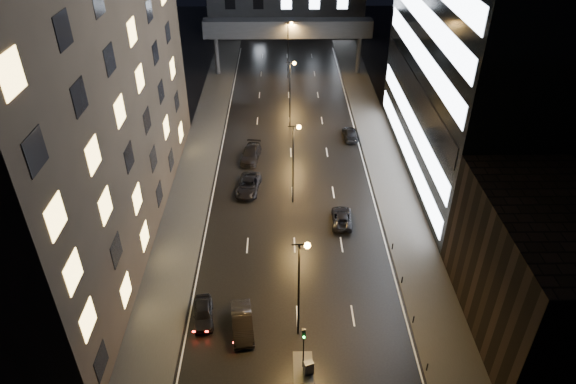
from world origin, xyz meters
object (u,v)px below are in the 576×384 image
Objects in this scene: car_away_b at (242,322)px; car_toward_b at (350,134)px; car_away_d at (251,154)px; utility_cabinet at (309,367)px; car_away_c at (248,185)px; car_toward_a at (342,218)px; car_away_a at (203,313)px.

car_away_b is 38.04m from car_toward_b.
car_away_d reaches higher than utility_cabinet.
car_away_c is 7.74m from car_away_d.
utility_cabinet is (5.53, -4.69, -0.04)m from car_away_b.
car_toward_a is (10.22, 15.30, -0.16)m from car_away_b.
car_away_a is at bearing 128.95° from utility_cabinet.
car_away_d is at bearing -49.31° from car_toward_a.
car_away_b is at bearing 68.78° from car_toward_b.
car_away_b is at bearing -81.64° from car_away_d.
car_away_b is 1.04× the size of car_toward_b.
utility_cabinet is at bearing -47.96° from car_away_b.
car_away_b reaches higher than car_away_a.
car_away_b reaches higher than car_away_d.
car_away_c reaches higher than car_away_a.
car_toward_b is at bearing 30.00° from car_away_d.
car_toward_a is 20.54m from car_toward_b.
car_toward_b is at bearing 55.82° from car_away_a.
car_toward_b is 3.81× the size of utility_cabinet.
car_away_c is at bearing -82.50° from car_away_d.
car_toward_a is at bearing 48.60° from car_away_b.
car_away_b is 0.90× the size of car_away_d.
car_away_c is 1.01× the size of car_away_d.
car_toward_b is (14.08, 5.92, -0.11)m from car_away_d.
car_away_d reaches higher than car_toward_b.
car_away_b is (3.54, -1.23, 0.10)m from car_away_a.
car_toward_a is (10.82, -14.36, -0.14)m from car_away_d.
car_toward_b is (3.26, 20.28, 0.04)m from car_toward_a.
utility_cabinet reaches higher than car_toward_b.
car_away_d reaches higher than car_toward_a.
car_away_d reaches higher than car_away_c.
car_away_b reaches higher than car_toward_a.
car_away_a is at bearing 49.34° from car_toward_a.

